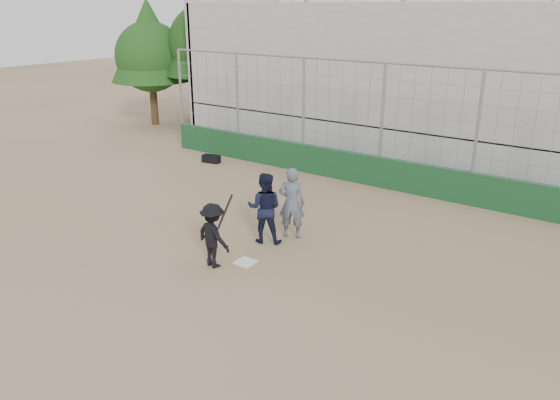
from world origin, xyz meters
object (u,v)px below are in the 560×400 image
Objects in this scene: umpire at (292,206)px; batter_at_plate at (213,235)px; catcher_crouched at (265,220)px; equipment_bag at (211,159)px.

batter_at_plate is at bearing 53.93° from umpire.
catcher_crouched is (0.15, 1.74, -0.15)m from batter_at_plate.
batter_at_plate reaches higher than umpire.
batter_at_plate reaches higher than catcher_crouched.
batter_at_plate is 2.32× the size of equipment_bag.
equipment_bag is (-6.48, 4.03, -0.69)m from umpire.
equipment_bag is at bearing 142.46° from catcher_crouched.
catcher_crouched reaches higher than equipment_bag.
catcher_crouched is 0.73× the size of umpire.
equipment_bag is at bearing -56.09° from umpire.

